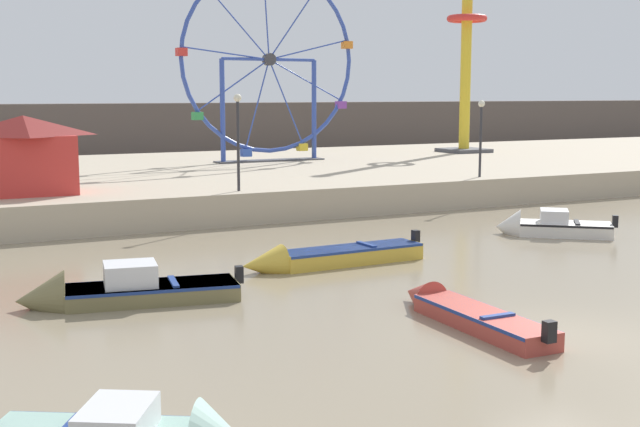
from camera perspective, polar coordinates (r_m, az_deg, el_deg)
The scene contains 12 objects.
ground_plane at distance 19.38m, azimuth 15.80°, elevation -7.95°, with size 240.00×240.00×0.00m, color gray.
quay_promenade at distance 44.96m, azimuth -10.31°, elevation 2.14°, with size 110.00×23.84×1.30m, color #B7A88E.
distant_town_skyline at distance 68.66m, azimuth -16.28°, elevation 5.29°, with size 140.00×3.00×4.40m, color #564C47.
motorboat_olive_wood at distance 21.93m, azimuth -13.95°, elevation -5.17°, with size 5.71×2.42×1.51m.
motorboat_mustard_yellow at distance 25.85m, azimuth 0.23°, elevation -2.97°, with size 6.25×1.32×1.13m.
motorboat_white_red_stripe at distance 32.57m, azimuth 14.91°, elevation -0.86°, with size 4.11×3.76×1.41m.
motorboat_faded_red at distance 20.06m, azimuth 9.47°, elevation -6.52°, with size 1.11×5.49×1.02m.
ferris_wheel_blue_frame at distance 49.29m, azimuth -3.46°, elevation 10.09°, with size 10.86×1.20×11.20m.
drop_tower_yellow_tower at distance 57.50m, azimuth 9.84°, elevation 11.06°, with size 2.80×2.80×15.20m.
carnival_booth_red_striped at distance 35.05m, azimuth -19.32°, elevation 3.85°, with size 4.11×2.95×3.09m.
promenade_lamp_near at distance 40.61m, azimuth 10.81°, elevation 5.79°, with size 0.32×0.32×3.61m.
promenade_lamp_far at distance 34.29m, azimuth -5.56°, elevation 5.78°, with size 0.32×0.32×3.92m.
Camera 1 is at (-12.77, -13.59, 5.29)m, focal length 47.42 mm.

